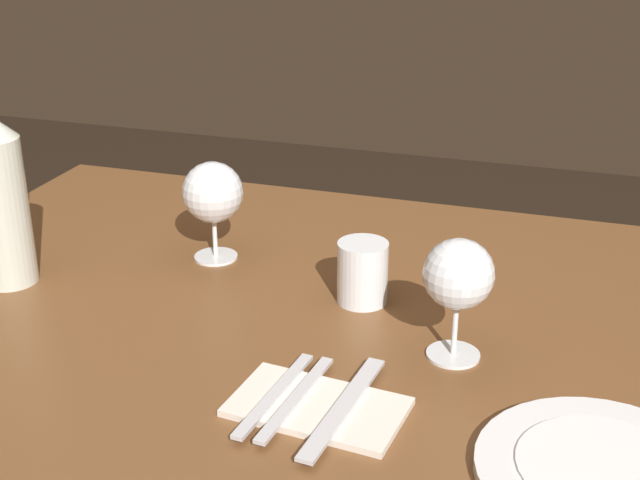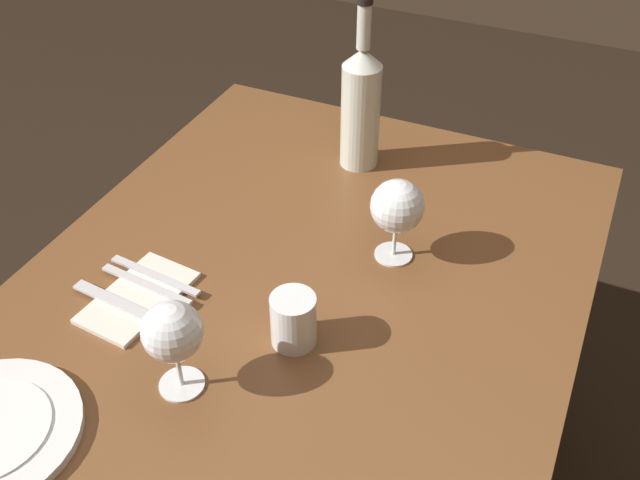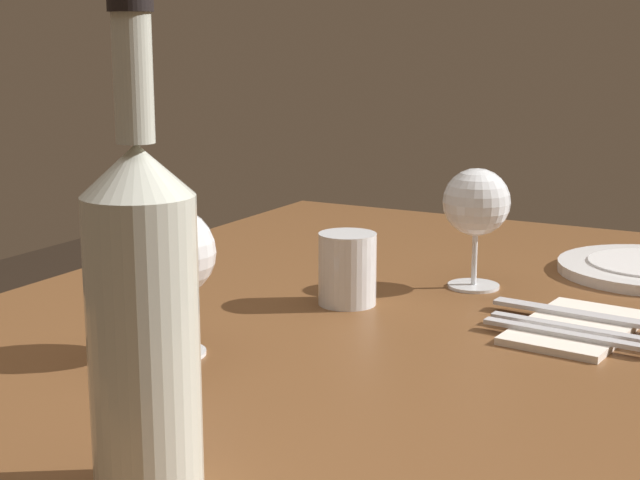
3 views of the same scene
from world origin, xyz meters
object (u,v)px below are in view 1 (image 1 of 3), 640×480
(folded_napkin, at_px, (317,407))
(fork_outer, at_px, (275,394))
(dinner_plate, at_px, (603,473))
(fork_inner, at_px, (296,398))
(table_knife, at_px, (344,407))
(water_tumbler, at_px, (362,276))
(wine_glass_left, at_px, (213,194))
(wine_glass_right, at_px, (458,277))

(folded_napkin, distance_m, fork_outer, 0.05)
(dinner_plate, relative_size, fork_inner, 1.38)
(dinner_plate, bearing_deg, table_knife, 174.14)
(water_tumbler, bearing_deg, fork_inner, -90.37)
(fork_inner, height_order, table_knife, same)
(wine_glass_left, distance_m, dinner_plate, 0.69)
(wine_glass_right, bearing_deg, table_knife, -119.67)
(folded_napkin, bearing_deg, fork_outer, 180.00)
(wine_glass_left, relative_size, fork_outer, 0.84)
(water_tumbler, xyz_separation_m, dinner_plate, (0.33, -0.30, -0.03))
(water_tumbler, bearing_deg, wine_glass_right, -36.69)
(wine_glass_left, relative_size, folded_napkin, 0.76)
(folded_napkin, height_order, table_knife, table_knife)
(wine_glass_right, distance_m, water_tumbler, 0.19)
(dinner_plate, relative_size, table_knife, 1.19)
(folded_napkin, bearing_deg, water_tumbler, 94.94)
(dinner_plate, relative_size, folded_napkin, 1.25)
(wine_glass_right, bearing_deg, wine_glass_left, 155.69)
(dinner_plate, height_order, folded_napkin, dinner_plate)
(wine_glass_left, height_order, dinner_plate, wine_glass_left)
(water_tumbler, distance_m, table_knife, 0.28)
(wine_glass_right, xyz_separation_m, folded_napkin, (-0.12, -0.16, -0.10))
(wine_glass_left, height_order, wine_glass_right, wine_glass_right)
(wine_glass_right, bearing_deg, water_tumbler, 143.31)
(wine_glass_left, height_order, table_knife, wine_glass_left)
(fork_outer, xyz_separation_m, table_knife, (0.08, -0.00, 0.00))
(folded_napkin, relative_size, fork_outer, 1.11)
(wine_glass_right, relative_size, dinner_plate, 0.62)
(water_tumbler, xyz_separation_m, fork_outer, (-0.03, -0.27, -0.03))
(wine_glass_right, bearing_deg, folded_napkin, -127.08)
(folded_napkin, bearing_deg, wine_glass_right, 52.92)
(wine_glass_left, bearing_deg, dinner_plate, -32.58)
(fork_inner, bearing_deg, folded_napkin, 0.00)
(dinner_plate, xyz_separation_m, folded_napkin, (-0.30, 0.03, -0.00))
(dinner_plate, distance_m, fork_outer, 0.35)
(wine_glass_right, distance_m, table_knife, 0.21)
(wine_glass_right, distance_m, dinner_plate, 0.28)
(water_tumbler, relative_size, table_knife, 0.41)
(fork_inner, bearing_deg, wine_glass_right, 47.67)
(folded_napkin, xyz_separation_m, table_knife, (0.03, -0.00, 0.01))
(fork_outer, bearing_deg, wine_glass_left, 123.34)
(folded_napkin, bearing_deg, table_knife, -0.00)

